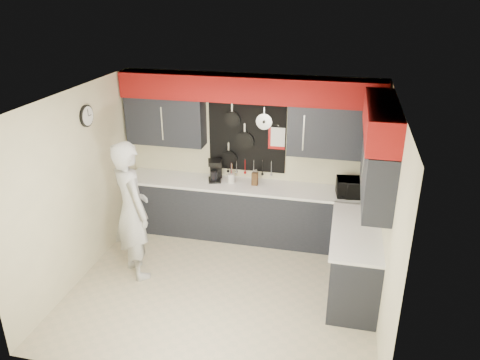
% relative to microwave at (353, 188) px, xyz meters
% --- Properties ---
extents(ground, '(4.00, 4.00, 0.00)m').
position_rel_microwave_xyz_m(ground, '(-1.63, -1.39, -1.05)').
color(ground, tan).
rests_on(ground, ground).
extents(back_wall_assembly, '(4.00, 0.36, 2.60)m').
position_rel_microwave_xyz_m(back_wall_assembly, '(-1.62, 0.21, 0.96)').
color(back_wall_assembly, beige).
rests_on(back_wall_assembly, ground).
extents(right_wall_assembly, '(0.36, 3.50, 2.60)m').
position_rel_microwave_xyz_m(right_wall_assembly, '(0.23, -1.12, 0.89)').
color(right_wall_assembly, beige).
rests_on(right_wall_assembly, ground).
extents(left_wall_assembly, '(0.05, 3.50, 2.60)m').
position_rel_microwave_xyz_m(left_wall_assembly, '(-3.62, -1.37, 0.28)').
color(left_wall_assembly, beige).
rests_on(left_wall_assembly, ground).
extents(base_cabinets, '(3.95, 2.20, 0.92)m').
position_rel_microwave_xyz_m(base_cabinets, '(-1.14, -0.26, -0.60)').
color(base_cabinets, black).
rests_on(base_cabinets, ground).
extents(microwave, '(0.53, 0.39, 0.27)m').
position_rel_microwave_xyz_m(microwave, '(0.00, 0.00, 0.00)').
color(microwave, black).
rests_on(microwave, base_cabinets).
extents(knife_block, '(0.09, 0.09, 0.20)m').
position_rel_microwave_xyz_m(knife_block, '(-1.49, 0.09, -0.03)').
color(knife_block, '#3A2112').
rests_on(knife_block, base_cabinets).
extents(utensil_crock, '(0.11, 0.11, 0.15)m').
position_rel_microwave_xyz_m(utensil_crock, '(-1.87, 0.08, -0.06)').
color(utensil_crock, silver).
rests_on(utensil_crock, base_cabinets).
extents(coffee_maker, '(0.25, 0.28, 0.35)m').
position_rel_microwave_xyz_m(coffee_maker, '(-2.15, 0.12, 0.05)').
color(coffee_maker, black).
rests_on(coffee_maker, base_cabinets).
extents(person, '(0.85, 0.83, 1.97)m').
position_rel_microwave_xyz_m(person, '(-2.92, -1.30, -0.07)').
color(person, beige).
rests_on(person, ground).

